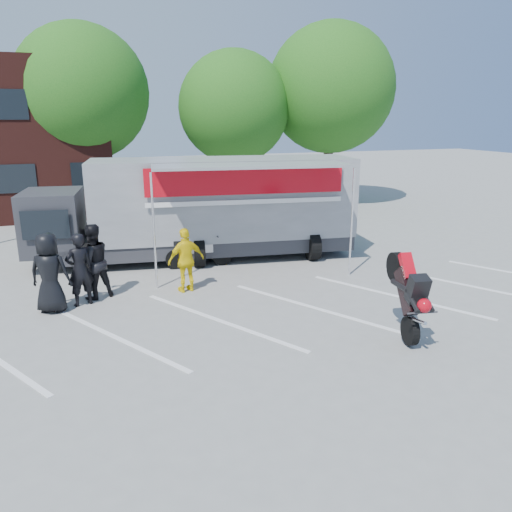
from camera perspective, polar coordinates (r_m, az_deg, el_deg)
ground at (r=10.68m, az=-3.74°, el=-9.51°), size 100.00×100.00×0.00m
parking_bay_lines at (r=11.56m, az=-5.13°, el=-7.48°), size 18.09×13.33×0.01m
tree_left at (r=25.33m, az=-19.29°, el=17.18°), size 6.12×6.12×8.64m
tree_mid at (r=25.48m, az=-2.51°, el=16.59°), size 5.44×5.44×7.68m
tree_right at (r=26.98m, az=8.54°, el=18.37°), size 6.46×6.46×9.12m
transporter_truck at (r=16.70m, az=-5.25°, el=-0.16°), size 10.77×6.25×3.24m
parked_motorcycle at (r=15.70m, az=-6.50°, el=-1.23°), size 2.16×0.83×1.11m
stunt_bike_rider at (r=11.40m, az=15.58°, el=-8.42°), size 1.09×1.81×1.99m
spectator_leather_a at (r=12.77m, az=-22.52°, el=-1.80°), size 1.10×0.91×1.94m
spectator_leather_b at (r=12.96m, az=-19.51°, el=-1.48°), size 0.78×0.64×1.84m
spectator_leather_c at (r=13.35m, az=-18.16°, el=-0.62°), size 1.15×1.03×1.95m
spectator_hivis at (r=13.33m, az=-7.99°, el=-0.48°), size 1.08×0.63×1.73m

